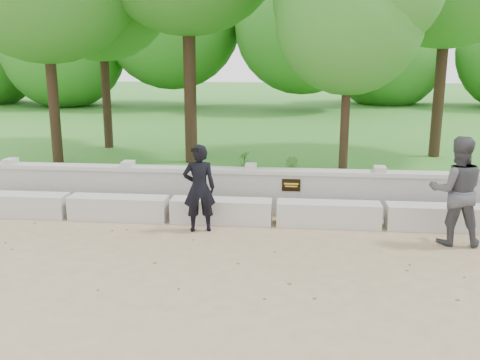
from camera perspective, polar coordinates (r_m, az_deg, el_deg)
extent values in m
plane|color=tan|center=(8.31, 3.11, -8.76)|extent=(80.00, 80.00, 0.00)
cube|color=#266F1C|center=(21.90, 4.97, 5.49)|extent=(40.00, 22.00, 0.25)
cube|color=beige|center=(11.36, -22.44, -2.46)|extent=(1.90, 0.45, 0.45)
cube|color=beige|center=(10.57, -12.82, -2.91)|extent=(1.90, 0.45, 0.45)
cube|color=beige|center=(10.11, -2.00, -3.31)|extent=(1.90, 0.45, 0.45)
cube|color=beige|center=(10.04, 9.40, -3.61)|extent=(1.90, 0.45, 0.45)
cube|color=beige|center=(10.37, 20.52, -3.76)|extent=(1.90, 0.45, 0.45)
cube|color=#B3B0A9|center=(10.65, 3.85, -1.43)|extent=(12.50, 0.25, 0.82)
cube|color=beige|center=(10.54, 3.88, 0.93)|extent=(12.50, 0.35, 0.08)
cube|color=black|center=(10.46, 5.48, -0.55)|extent=(0.36, 0.02, 0.24)
imported|color=black|center=(9.52, -4.37, -0.86)|extent=(0.65, 0.50, 1.59)
cube|color=black|center=(9.06, -4.81, 3.18)|extent=(0.14, 0.05, 0.07)
imported|color=#3F4044|center=(9.52, 22.10, -1.09)|extent=(0.93, 0.75, 1.83)
cylinder|color=#382619|center=(17.01, -14.14, 9.89)|extent=(0.26, 0.26, 3.90)
cylinder|color=#382619|center=(14.86, -19.38, 9.42)|extent=(0.28, 0.28, 4.08)
cylinder|color=#382619|center=(14.27, -5.39, 11.55)|extent=(0.33, 0.33, 4.86)
cylinder|color=#382619|center=(12.10, 11.13, 6.40)|extent=(0.20, 0.20, 2.92)
sphere|color=#376D21|center=(12.04, 11.65, 17.43)|extent=(3.14, 3.14, 3.14)
cylinder|color=#382619|center=(16.00, 20.59, 10.27)|extent=(0.30, 0.30, 4.47)
imported|color=#347026|center=(11.65, -3.86, 0.70)|extent=(0.37, 0.41, 0.65)
imported|color=#347026|center=(12.00, 5.61, 0.99)|extent=(0.44, 0.43, 0.63)
imported|color=#347026|center=(12.64, 0.45, 1.71)|extent=(0.42, 0.44, 0.63)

